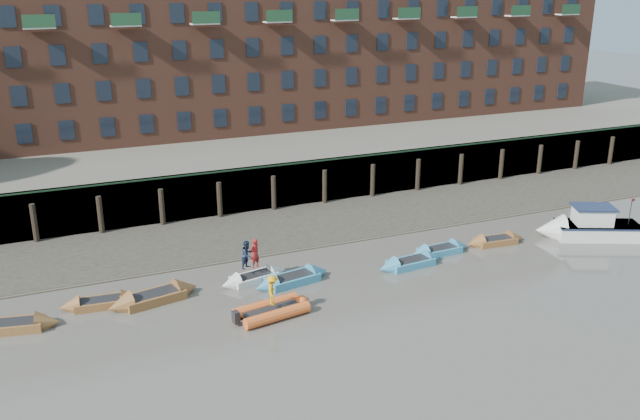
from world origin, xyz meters
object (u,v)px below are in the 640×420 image
rowboat_5 (411,263)px  person_rower_b (247,255)px  rib_tender (274,309)px  rowboat_1 (101,303)px  rowboat_4 (292,279)px  rowboat_2 (154,297)px  rowboat_3 (254,278)px  person_rib_crew (272,290)px  motor_launch (581,227)px  rowboat_6 (440,250)px  rowboat_0 (12,326)px  person_rower_a (255,253)px  rowboat_7 (496,241)px

rowboat_5 → person_rower_b: size_ratio=2.73×
rib_tender → rowboat_1: bearing=141.6°
rowboat_4 → rowboat_2: bearing=164.4°
rowboat_4 → rowboat_3: bearing=140.0°
rib_tender → person_rib_crew: bearing=-155.3°
rowboat_5 → person_rib_crew: bearing=-169.4°
rowboat_3 → motor_launch: motor_launch is taller
rowboat_6 → motor_launch: size_ratio=0.60×
rowboat_3 → rowboat_1: bearing=167.4°
rowboat_0 → motor_launch: size_ratio=0.66×
rib_tender → person_rower_b: 4.54m
rowboat_2 → rib_tender: (5.28, -3.83, 0.04)m
rowboat_5 → person_rib_crew: person_rib_crew is taller
rowboat_5 → rowboat_6: 2.79m
person_rower_a → rowboat_3: bearing=7.4°
rowboat_5 → rowboat_7: bearing=3.1°
rowboat_0 → rowboat_2: 6.80m
rowboat_0 → motor_launch: 33.92m
rowboat_6 → person_rower_a: 11.68m
rowboat_6 → rowboat_7: 4.14m
rib_tender → person_rib_crew: 1.12m
person_rower_a → rowboat_6: bearing=148.3°
rowboat_5 → rowboat_6: bearing=15.6°
rowboat_0 → rowboat_5: size_ratio=1.04×
rowboat_4 → person_rib_crew: person_rib_crew is taller
rowboat_4 → rowboat_7: rowboat_4 is taller
person_rower_a → rowboat_4: bearing=118.8°
rowboat_0 → rowboat_6: bearing=11.9°
rowboat_7 → motor_launch: size_ratio=0.60×
motor_launch → person_rower_a: 21.54m
rowboat_2 → rowboat_6: 17.25m
rowboat_4 → person_rib_crew: size_ratio=3.03×
rowboat_0 → person_rower_b: 12.18m
rowboat_5 → person_rib_crew: size_ratio=2.81×
rowboat_3 → rowboat_6: bearing=-14.6°
rowboat_0 → rowboat_4: bearing=10.3°
rowboat_2 → rib_tender: bearing=-47.9°
rowboat_1 → motor_launch: size_ratio=0.60×
rowboat_0 → person_rower_b: size_ratio=2.85×
rowboat_2 → rowboat_5: size_ratio=1.16×
rowboat_2 → rowboat_3: bearing=-8.4°
rowboat_2 → rowboat_5: (14.63, -1.29, -0.03)m
rowboat_6 → rowboat_5: bearing=-162.1°
rowboat_3 → rowboat_5: 9.20m
rowboat_6 → motor_launch: (9.86, -1.26, 0.48)m
rowboat_4 → person_rower_a: person_rower_a is taller
rowboat_1 → rib_tender: size_ratio=1.05×
rowboat_5 → person_rower_b: 9.62m
rowboat_0 → person_rower_a: (12.47, 0.79, 1.42)m
rowboat_1 → rowboat_7: bearing=3.1°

